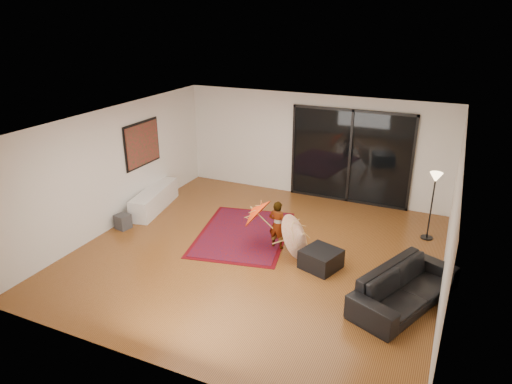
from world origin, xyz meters
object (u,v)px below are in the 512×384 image
Objects in this scene: ottoman at (321,259)px; child at (277,225)px; media_console at (154,199)px; sofa at (405,287)px.

child is (-1.06, 0.40, 0.34)m from ottoman.
media_console is 6.40m from sofa.
media_console is 3.59m from child.
child reaches higher than media_console.
sofa is 2.84m from child.
ottoman is (-1.61, 0.55, -0.13)m from sofa.
media_console is at bearing 99.58° from sofa.
sofa reaches higher than media_console.
ottoman is at bearing 94.96° from sofa.
child reaches higher than ottoman.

